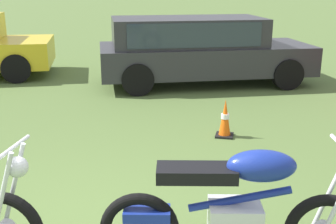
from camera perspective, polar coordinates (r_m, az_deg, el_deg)
motorcycle_blue at (r=3.42m, az=8.96°, el=-12.67°), size 2.03×0.80×1.02m
car_charcoal at (r=9.38m, az=3.78°, el=8.74°), size 4.83×3.27×1.43m
traffic_cone at (r=6.25m, az=7.55°, el=-1.00°), size 0.25×0.25×0.56m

